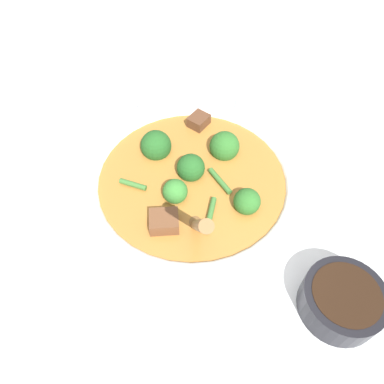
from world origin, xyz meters
TOP-DOWN VIEW (x-y plane):
  - ground_plane at (0.00, 0.00)m, footprint 4.00×4.00m
  - stew_bowl at (0.00, -0.00)m, footprint 0.31×0.28m
  - condiment_bowl at (-0.17, -0.16)m, footprint 0.10×0.10m
  - empty_plate at (0.27, -0.05)m, footprint 0.20×0.20m

SIDE VIEW (x-z plane):
  - ground_plane at x=0.00m, z-range 0.00..0.00m
  - empty_plate at x=0.27m, z-range 0.00..0.02m
  - condiment_bowl at x=-0.17m, z-range 0.00..0.05m
  - stew_bowl at x=0.00m, z-range -0.07..0.19m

